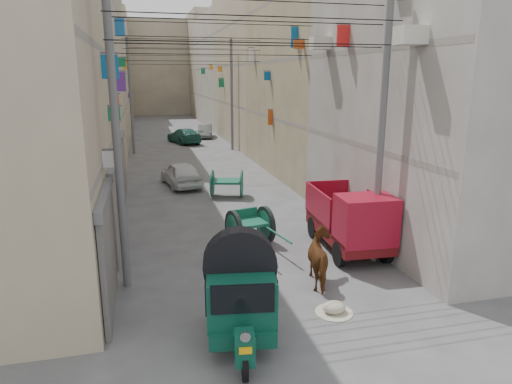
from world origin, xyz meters
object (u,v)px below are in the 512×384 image
object	(u,v)px
auto_rickshaw	(240,291)
tonga_cart	(250,226)
horse	(323,259)
distant_car_white	(181,174)
feed_sack	(334,307)
distant_car_grey	(205,131)
distant_car_green	(184,136)
second_cart	(227,183)
mini_truck	(353,224)

from	to	relation	value
auto_rickshaw	tonga_cart	size ratio (longest dim) A/B	0.94
horse	distant_car_white	world-z (taller)	horse
auto_rickshaw	feed_sack	world-z (taller)	auto_rickshaw
distant_car_white	horse	bearing A→B (deg)	92.59
auto_rickshaw	distant_car_grey	distance (m)	32.97
horse	distant_car_green	size ratio (longest dim) A/B	0.40
second_cart	distant_car_grey	bearing A→B (deg)	101.49
second_cart	distant_car_grey	size ratio (longest dim) A/B	0.49
distant_car_green	mini_truck	bearing A→B (deg)	79.19
tonga_cart	distant_car_green	xyz separation A→B (m)	(0.12, 24.26, -0.04)
feed_sack	distant_car_green	xyz separation A→B (m)	(-0.77, 29.09, 0.47)
feed_sack	distant_car_white	size ratio (longest dim) A/B	0.15
auto_rickshaw	distant_car_green	xyz separation A→B (m)	(1.60, 29.62, -0.49)
tonga_cart	distant_car_grey	bearing A→B (deg)	73.49
horse	second_cart	bearing A→B (deg)	-76.56
auto_rickshaw	tonga_cart	world-z (taller)	auto_rickshaw
auto_rickshaw	second_cart	size ratio (longest dim) A/B	1.59
second_cart	distant_car_white	bearing A→B (deg)	140.96
second_cart	distant_car_green	size ratio (longest dim) A/B	0.41
tonga_cart	feed_sack	size ratio (longest dim) A/B	5.19
tonga_cart	second_cart	xyz separation A→B (m)	(0.39, 6.26, 0.02)
auto_rickshaw	distant_car_white	distance (m)	14.35
horse	distant_car_grey	distance (m)	30.70
mini_truck	feed_sack	distance (m)	3.93
second_cart	distant_car_white	world-z (taller)	same
auto_rickshaw	horse	bearing A→B (deg)	46.39
distant_car_white	distant_car_grey	world-z (taller)	distant_car_white
distant_car_green	second_cart	bearing A→B (deg)	73.90
distant_car_white	distant_car_green	world-z (taller)	distant_car_white
feed_sack	horse	bearing A→B (deg)	78.34
horse	distant_car_white	bearing A→B (deg)	-69.18
auto_rickshaw	distant_car_green	size ratio (longest dim) A/B	0.65
feed_sack	distant_car_white	xyz separation A→B (m)	(-2.35, 13.81, 0.49)
feed_sack	distant_car_grey	xyz separation A→B (m)	(1.44, 32.21, 0.44)
auto_rickshaw	distant_car_green	world-z (taller)	auto_rickshaw
feed_sack	second_cart	bearing A→B (deg)	92.56
mini_truck	distant_car_white	world-z (taller)	mini_truck
distant_car_grey	auto_rickshaw	bearing A→B (deg)	-87.73
mini_truck	auto_rickshaw	bearing A→B (deg)	-136.13
second_cart	distant_car_grey	world-z (taller)	second_cart
second_cart	feed_sack	xyz separation A→B (m)	(0.50, -11.09, -0.53)
auto_rickshaw	distant_car_grey	world-z (taller)	auto_rickshaw
distant_car_grey	distant_car_green	size ratio (longest dim) A/B	0.84
second_cart	auto_rickshaw	bearing A→B (deg)	-82.42
feed_sack	distant_car_grey	size ratio (longest dim) A/B	0.16
feed_sack	mini_truck	bearing A→B (deg)	58.30
tonga_cart	distant_car_grey	size ratio (longest dim) A/B	0.82
tonga_cart	distant_car_white	bearing A→B (deg)	87.58
distant_car_green	feed_sack	bearing A→B (deg)	74.55
distant_car_white	auto_rickshaw	bearing A→B (deg)	80.24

